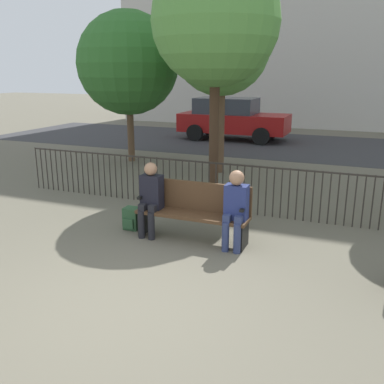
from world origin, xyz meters
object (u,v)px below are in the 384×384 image
object	(u,v)px
seated_person_1	(235,205)
tree_2	(216,22)
seated_person_0	(151,195)
parked_car_0	(232,118)
backpack	(132,219)
park_bench	(194,209)
tree_0	(128,63)
tree_3	(221,47)

from	to	relation	value
seated_person_1	tree_2	size ratio (longest dim) A/B	0.25
seated_person_0	parked_car_0	size ratio (longest dim) A/B	0.29
seated_person_1	backpack	xyz separation A→B (m)	(-1.86, 0.12, -0.50)
park_bench	backpack	world-z (taller)	park_bench
backpack	tree_0	bearing A→B (deg)	119.97
seated_person_0	backpack	distance (m)	0.67
backpack	tree_3	distance (m)	5.57
park_bench	seated_person_1	world-z (taller)	seated_person_1
tree_3	parked_car_0	distance (m)	6.19
seated_person_1	tree_2	bearing A→B (deg)	114.96
tree_3	parked_car_0	world-z (taller)	tree_3
park_bench	backpack	size ratio (longest dim) A/B	4.79
park_bench	seated_person_0	world-z (taller)	seated_person_0
park_bench	seated_person_0	bearing A→B (deg)	-169.62
tree_0	tree_2	world-z (taller)	tree_2
park_bench	tree_3	size ratio (longest dim) A/B	0.41
tree_2	parked_car_0	distance (m)	8.06
seated_person_1	tree_3	xyz separation A→B (m)	(-1.87, 4.81, 2.51)
tree_2	tree_3	distance (m)	1.89
tree_2	park_bench	bearing A→B (deg)	-76.65
parked_car_0	tree_0	bearing A→B (deg)	-106.79
seated_person_0	backpack	xyz separation A→B (m)	(-0.44, 0.12, -0.49)
backpack	seated_person_0	bearing A→B (deg)	-15.81
seated_person_1	parked_car_0	world-z (taller)	parked_car_0
seated_person_0	tree_3	size ratio (longest dim) A/B	0.27
park_bench	backpack	bearing A→B (deg)	-179.76
seated_person_1	backpack	world-z (taller)	seated_person_1
seated_person_0	seated_person_1	size ratio (longest dim) A/B	1.00
tree_0	parked_car_0	size ratio (longest dim) A/B	1.02
park_bench	tree_2	bearing A→B (deg)	103.35
tree_0	tree_2	size ratio (longest dim) A/B	0.87
tree_3	parked_car_0	xyz separation A→B (m)	(-1.36, 5.56, -2.36)
park_bench	tree_0	distance (m)	6.92
backpack	tree_0	distance (m)	6.44
seated_person_1	tree_0	distance (m)	7.40
backpack	tree_0	size ratio (longest dim) A/B	0.09
seated_person_0	tree_0	size ratio (longest dim) A/B	0.28
seated_person_1	tree_2	world-z (taller)	tree_2
tree_0	parked_car_0	world-z (taller)	tree_0
park_bench	seated_person_0	distance (m)	0.74
seated_person_0	seated_person_1	xyz separation A→B (m)	(1.42, -0.00, 0.01)
park_bench	tree_3	world-z (taller)	tree_3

